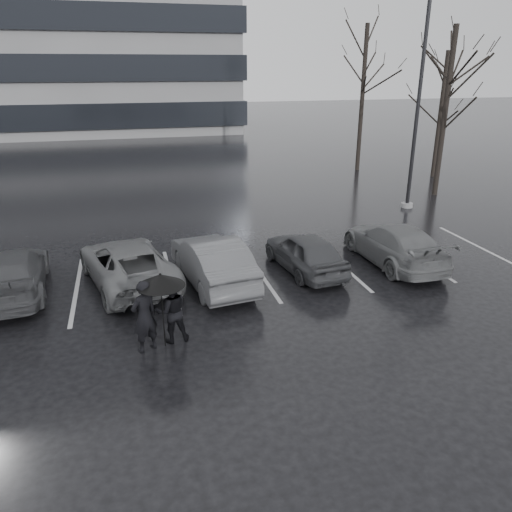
{
  "coord_description": "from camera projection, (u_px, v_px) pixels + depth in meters",
  "views": [
    {
      "loc": [
        -3.27,
        -11.91,
        6.22
      ],
      "look_at": [
        0.13,
        1.0,
        1.1
      ],
      "focal_mm": 35.0,
      "sensor_mm": 36.0,
      "label": 1
    }
  ],
  "objects": [
    {
      "name": "car_west_c",
      "position": [
        11.0,
        273.0,
        14.3
      ],
      "size": [
        2.21,
        4.65,
        1.31
      ],
      "primitive_type": "imported",
      "rotation": [
        0.0,
        0.0,
        3.23
      ],
      "color": "black",
      "rests_on": "ground"
    },
    {
      "name": "car_west_b",
      "position": [
        128.0,
        263.0,
        14.98
      ],
      "size": [
        3.23,
        5.11,
        1.32
      ],
      "primitive_type": "imported",
      "rotation": [
        0.0,
        0.0,
        3.38
      ],
      "color": "#454648",
      "rests_on": "ground"
    },
    {
      "name": "car_east",
      "position": [
        394.0,
        244.0,
        16.59
      ],
      "size": [
        1.98,
        4.64,
        1.33
      ],
      "primitive_type": "imported",
      "rotation": [
        0.0,
        0.0,
        3.17
      ],
      "color": "#454648",
      "rests_on": "ground"
    },
    {
      "name": "stall_stripes",
      "position": [
        216.0,
        275.0,
        15.83
      ],
      "size": [
        19.72,
        5.0,
        0.0
      ],
      "color": "#AAAAAC",
      "rests_on": "ground"
    },
    {
      "name": "car_west_a",
      "position": [
        212.0,
        260.0,
        14.99
      ],
      "size": [
        2.13,
        4.57,
        1.45
      ],
      "primitive_type": "imported",
      "rotation": [
        0.0,
        0.0,
        3.28
      ],
      "color": "#333335",
      "rests_on": "ground"
    },
    {
      "name": "tree_ne",
      "position": [
        440.0,
        116.0,
        28.6
      ],
      "size": [
        0.26,
        0.26,
        7.0
      ],
      "primitive_type": "cylinder",
      "color": "black",
      "rests_on": "ground"
    },
    {
      "name": "tree_north",
      "position": [
        362.0,
        100.0,
        30.2
      ],
      "size": [
        0.26,
        0.26,
        8.5
      ],
      "primitive_type": "cylinder",
      "color": "black",
      "rests_on": "ground"
    },
    {
      "name": "tree_east",
      "position": [
        445.0,
        114.0,
        24.21
      ],
      "size": [
        0.26,
        0.26,
        8.0
      ],
      "primitive_type": "cylinder",
      "color": "black",
      "rests_on": "ground"
    },
    {
      "name": "car_main",
      "position": [
        305.0,
        252.0,
        15.93
      ],
      "size": [
        1.94,
        3.88,
        1.27
      ],
      "primitive_type": "imported",
      "rotation": [
        0.0,
        0.0,
        3.26
      ],
      "color": "black",
      "rests_on": "ground"
    },
    {
      "name": "pedestrian_right",
      "position": [
        172.0,
        311.0,
        11.77
      ],
      "size": [
        0.83,
        0.68,
        1.6
      ],
      "primitive_type": "imported",
      "rotation": [
        0.0,
        0.0,
        3.24
      ],
      "color": "black",
      "rests_on": "ground"
    },
    {
      "name": "ground",
      "position": [
        261.0,
        306.0,
        13.76
      ],
      "size": [
        160.0,
        160.0,
        0.0
      ],
      "primitive_type": "plane",
      "color": "black",
      "rests_on": "ground"
    },
    {
      "name": "pedestrian_left",
      "position": [
        144.0,
        316.0,
        11.34
      ],
      "size": [
        0.76,
        0.68,
        1.75
      ],
      "primitive_type": "imported",
      "rotation": [
        0.0,
        0.0,
        3.67
      ],
      "color": "black",
      "rests_on": "ground"
    },
    {
      "name": "lamp_post",
      "position": [
        417.0,
        111.0,
        21.77
      ],
      "size": [
        0.52,
        0.52,
        9.52
      ],
      "rotation": [
        0.0,
        0.0,
        -0.06
      ],
      "color": "gray",
      "rests_on": "ground"
    },
    {
      "name": "umbrella",
      "position": [
        160.0,
        280.0,
        11.21
      ],
      "size": [
        1.1,
        1.1,
        1.87
      ],
      "color": "black",
      "rests_on": "ground"
    }
  ]
}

